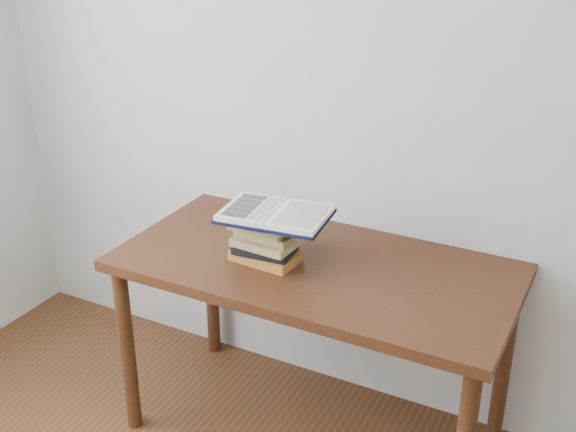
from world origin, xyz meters
The scene contains 3 objects.
desk centered at (-0.01, 1.38, 0.69)m, with size 1.47×0.74×0.79m.
book_stack centered at (-0.18, 1.32, 0.88)m, with size 0.25×0.19×0.18m.
open_book centered at (-0.13, 1.31, 0.99)m, with size 0.41×0.30×0.03m.
Camera 1 is at (0.99, -0.76, 2.04)m, focal length 45.00 mm.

